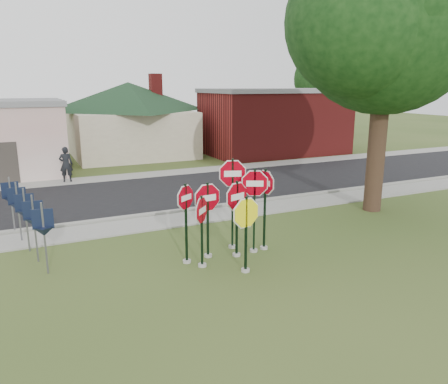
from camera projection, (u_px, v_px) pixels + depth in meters
name	position (u px, v px, depth m)	size (l,w,h in m)	color
ground	(253.00, 275.00, 11.78)	(120.00, 120.00, 0.00)	#344B1C
sidewalk_near	(183.00, 219.00, 16.61)	(60.00, 1.60, 0.06)	gray
road	(150.00, 194.00, 20.56)	(60.00, 7.00, 0.04)	black
sidewalk_far	(129.00, 177.00, 24.34)	(60.00, 1.60, 0.06)	gray
curb	(175.00, 211.00, 17.48)	(60.00, 0.20, 0.14)	gray
stop_sign_center	(237.00, 208.00, 12.77)	(1.10, 0.40, 2.43)	#99978E
stop_sign_yellow	(246.00, 224.00, 11.70)	(1.14, 0.24, 2.25)	#99978E
stop_sign_left	(202.00, 223.00, 12.05)	(0.73, 0.74, 2.17)	#99978E
stop_sign_right	(255.00, 198.00, 13.05)	(0.99, 0.51, 2.71)	#99978E
stop_sign_back_right	(233.00, 189.00, 13.33)	(1.09, 0.39, 2.96)	#99978E
stop_sign_back_left	(208.00, 209.00, 12.70)	(1.14, 0.24, 2.40)	#99978E
stop_sign_far_right	(265.00, 198.00, 13.29)	(0.24, 1.02, 2.65)	#99978E
stop_sign_far_left	(186.00, 214.00, 12.28)	(0.82, 0.55, 2.43)	#99978E
route_sign_row	(26.00, 213.00, 13.21)	(1.43, 4.63, 2.00)	#59595E
building_house	(129.00, 105.00, 31.07)	(11.60, 11.60, 6.20)	beige
building_brick	(275.00, 121.00, 32.42)	(10.20, 6.20, 4.75)	maroon
oak_tree	(388.00, 18.00, 16.19)	(10.76, 10.16, 11.02)	black
bg_tree_right	(323.00, 79.00, 42.39)	(5.60, 5.60, 8.40)	black
pedestrian	(66.00, 164.00, 22.73)	(0.67, 0.44, 1.84)	black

